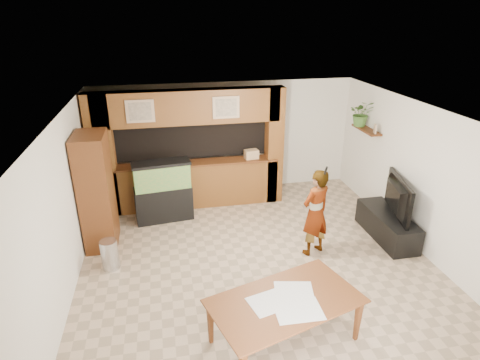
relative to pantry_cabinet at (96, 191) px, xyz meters
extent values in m
plane|color=tan|center=(2.70, -1.23, -1.06)|extent=(6.50, 6.50, 0.00)
plane|color=white|center=(2.70, -1.23, 1.54)|extent=(6.50, 6.50, 0.00)
plane|color=white|center=(2.70, 2.02, 0.24)|extent=(6.00, 0.00, 6.00)
plane|color=white|center=(-0.30, -1.23, 0.24)|extent=(0.00, 6.50, 6.50)
plane|color=white|center=(5.70, -1.23, 0.24)|extent=(0.00, 6.50, 6.50)
cube|color=brown|center=(1.80, 1.22, -0.56)|extent=(3.80, 0.35, 1.00)
cube|color=brown|center=(1.80, 1.22, -0.04)|extent=(3.80, 0.43, 0.04)
cube|color=brown|center=(1.80, 1.22, 1.19)|extent=(3.80, 0.35, 0.70)
cube|color=brown|center=(0.00, 1.22, 0.24)|extent=(0.50, 0.35, 2.60)
cube|color=brown|center=(3.65, 1.22, 0.24)|extent=(0.35, 0.35, 2.60)
cube|color=black|center=(1.80, 1.77, 0.39)|extent=(4.20, 0.45, 0.85)
cube|color=tan|center=(0.85, 1.03, 1.19)|extent=(0.55, 0.03, 0.45)
cube|color=tan|center=(0.85, 1.01, 1.19)|extent=(0.43, 0.01, 0.35)
cube|color=tan|center=(2.55, 1.03, 1.19)|extent=(0.55, 0.03, 0.45)
cube|color=tan|center=(2.55, 1.01, 1.19)|extent=(0.43, 0.01, 0.35)
cylinder|color=black|center=(-0.27, -0.23, 0.84)|extent=(0.04, 0.25, 0.25)
cylinder|color=white|center=(-0.24, -0.23, 0.84)|extent=(0.01, 0.21, 0.21)
cube|color=brown|center=(5.55, 0.72, 0.64)|extent=(0.25, 0.90, 0.04)
cube|color=brown|center=(0.00, 0.00, 0.00)|extent=(0.53, 0.87, 2.13)
cylinder|color=#B2B2B7|center=(0.21, -0.87, -0.80)|extent=(0.29, 0.29, 0.53)
cube|color=black|center=(1.16, 0.72, -0.70)|extent=(1.16, 0.43, 0.72)
cube|color=#387E32|center=(1.16, 0.72, -0.09)|extent=(1.11, 0.41, 0.50)
cube|color=black|center=(1.16, 0.72, 0.19)|extent=(1.16, 0.43, 0.06)
cube|color=black|center=(5.35, -0.86, -0.81)|extent=(0.55, 1.50, 0.50)
imported|color=black|center=(5.35, -0.86, -0.20)|extent=(0.46, 1.26, 0.72)
cube|color=tan|center=(5.55, 0.38, 0.75)|extent=(0.06, 0.14, 0.19)
imported|color=#406D2B|center=(5.52, 0.95, 0.94)|extent=(0.63, 0.60, 0.56)
imported|color=tan|center=(3.76, -1.08, -0.26)|extent=(0.69, 0.59, 1.61)
cylinder|color=black|center=(3.81, -1.24, 0.59)|extent=(0.04, 0.10, 0.16)
imported|color=brown|center=(2.63, -3.06, -0.73)|extent=(2.14, 1.58, 0.67)
cube|color=silver|center=(2.43, -3.02, -0.39)|extent=(0.64, 0.54, 0.01)
cube|color=silver|center=(2.71, -3.25, -0.39)|extent=(0.59, 0.44, 0.01)
cube|color=silver|center=(2.78, -2.86, -0.39)|extent=(0.56, 0.46, 0.01)
cube|color=tan|center=(3.14, 1.22, 0.07)|extent=(0.32, 0.23, 0.20)
camera|label=1|loc=(1.25, -6.92, 3.01)|focal=30.00mm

